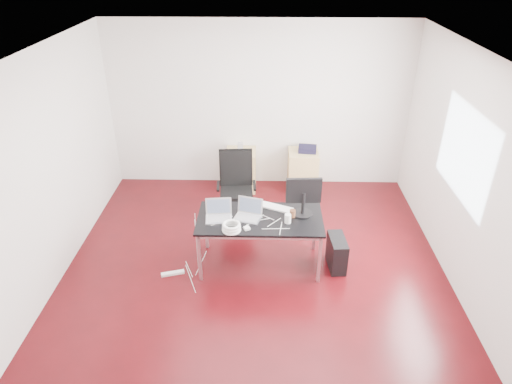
{
  "coord_description": "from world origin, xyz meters",
  "views": [
    {
      "loc": [
        0.14,
        -4.83,
        3.85
      ],
      "look_at": [
        0.0,
        0.55,
        0.85
      ],
      "focal_mm": 32.0,
      "sensor_mm": 36.0,
      "label": 1
    }
  ],
  "objects_px": {
    "pc_tower": "(337,253)",
    "office_chair": "(236,184)",
    "desk": "(260,221)",
    "filing_cabinet_right": "(303,170)",
    "filing_cabinet_left": "(241,170)"
  },
  "relations": [
    {
      "from": "desk",
      "to": "filing_cabinet_right",
      "type": "height_order",
      "value": "desk"
    },
    {
      "from": "filing_cabinet_right",
      "to": "pc_tower",
      "type": "relative_size",
      "value": 1.56
    },
    {
      "from": "office_chair",
      "to": "filing_cabinet_right",
      "type": "xyz_separation_m",
      "value": [
        1.08,
        1.0,
        -0.26
      ]
    },
    {
      "from": "desk",
      "to": "pc_tower",
      "type": "height_order",
      "value": "desk"
    },
    {
      "from": "desk",
      "to": "filing_cabinet_left",
      "type": "distance_m",
      "value": 2.2
    },
    {
      "from": "pc_tower",
      "to": "office_chair",
      "type": "bearing_deg",
      "value": 135.5
    },
    {
      "from": "office_chair",
      "to": "filing_cabinet_left",
      "type": "xyz_separation_m",
      "value": [
        0.02,
        1.0,
        -0.26
      ]
    },
    {
      "from": "office_chair",
      "to": "filing_cabinet_right",
      "type": "relative_size",
      "value": 1.54
    },
    {
      "from": "pc_tower",
      "to": "desk",
      "type": "bearing_deg",
      "value": 173.99
    },
    {
      "from": "office_chair",
      "to": "filing_cabinet_left",
      "type": "height_order",
      "value": "office_chair"
    },
    {
      "from": "office_chair",
      "to": "pc_tower",
      "type": "bearing_deg",
      "value": -44.24
    },
    {
      "from": "office_chair",
      "to": "filing_cabinet_right",
      "type": "distance_m",
      "value": 1.49
    },
    {
      "from": "desk",
      "to": "pc_tower",
      "type": "bearing_deg",
      "value": -1.59
    },
    {
      "from": "desk",
      "to": "office_chair",
      "type": "bearing_deg",
      "value": 108.26
    },
    {
      "from": "filing_cabinet_left",
      "to": "pc_tower",
      "type": "xyz_separation_m",
      "value": [
        1.38,
        -2.17,
        -0.13
      ]
    }
  ]
}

